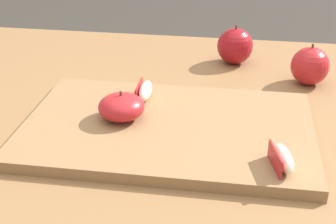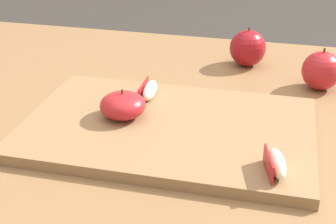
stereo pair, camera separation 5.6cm
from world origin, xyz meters
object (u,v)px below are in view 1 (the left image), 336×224
at_px(cutting_board, 168,128).
at_px(apple_wedge_front, 145,91).
at_px(whole_apple_crimson, 310,66).
at_px(whole_apple_red_delicious, 235,46).
at_px(apple_wedge_near_knife, 283,159).
at_px(apple_half_skin_up, 121,107).

distance_m(cutting_board, apple_wedge_front, 0.10).
bearing_deg(cutting_board, whole_apple_crimson, 44.63).
distance_m(apple_wedge_front, whole_apple_red_delicious, 0.28).
height_order(apple_wedge_near_knife, whole_apple_crimson, whole_apple_crimson).
bearing_deg(whole_apple_crimson, apple_wedge_near_knife, -101.47).
bearing_deg(whole_apple_crimson, apple_wedge_front, -152.65).
bearing_deg(apple_wedge_front, whole_apple_crimson, 27.35).
relative_size(apple_half_skin_up, apple_wedge_front, 1.17).
relative_size(apple_wedge_near_knife, apple_wedge_front, 1.05).
relative_size(apple_half_skin_up, apple_wedge_near_knife, 1.12).
relative_size(apple_wedge_near_knife, whole_apple_red_delicious, 0.79).
distance_m(apple_wedge_near_knife, whole_apple_crimson, 0.34).
bearing_deg(whole_apple_red_delicious, apple_wedge_front, -121.49).
xyz_separation_m(apple_half_skin_up, apple_wedge_front, (0.02, 0.08, -0.01)).
height_order(apple_half_skin_up, apple_wedge_near_knife, apple_half_skin_up).
height_order(apple_half_skin_up, whole_apple_crimson, whole_apple_crimson).
height_order(cutting_board, apple_wedge_front, apple_wedge_front).
bearing_deg(apple_wedge_front, apple_wedge_near_knife, -39.29).
relative_size(cutting_board, apple_wedge_near_knife, 6.87).
bearing_deg(apple_half_skin_up, apple_wedge_near_knife, -23.01).
bearing_deg(apple_wedge_front, cutting_board, -57.48).
relative_size(cutting_board, whole_apple_red_delicious, 5.42).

